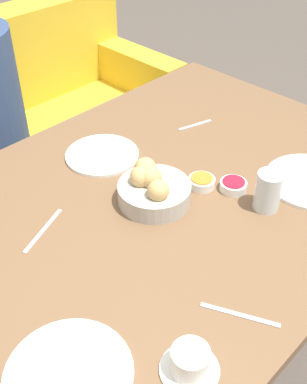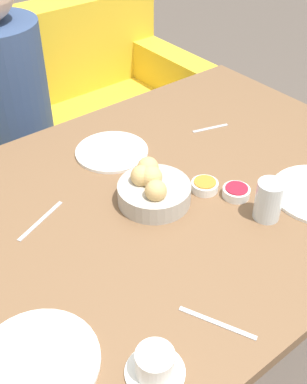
{
  "view_description": "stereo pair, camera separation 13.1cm",
  "coord_description": "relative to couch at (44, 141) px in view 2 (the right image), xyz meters",
  "views": [
    {
      "loc": [
        -0.73,
        -0.71,
        1.59
      ],
      "look_at": [
        0.01,
        0.0,
        0.77
      ],
      "focal_mm": 45.0,
      "sensor_mm": 36.0,
      "label": 1
    },
    {
      "loc": [
        -0.63,
        -0.8,
        1.59
      ],
      "look_at": [
        0.01,
        0.0,
        0.77
      ],
      "focal_mm": 45.0,
      "sensor_mm": 36.0,
      "label": 2
    }
  ],
  "objects": [
    {
      "name": "ground_plane",
      "position": [
        -0.19,
        -1.09,
        -0.32
      ],
      "size": [
        10.0,
        10.0,
        0.0
      ],
      "primitive_type": "plane",
      "color": "#564C44"
    },
    {
      "name": "dining_table",
      "position": [
        -0.19,
        -1.09,
        0.34
      ],
      "size": [
        1.59,
        1.06,
        0.74
      ],
      "color": "brown",
      "rests_on": "ground_plane"
    },
    {
      "name": "couch",
      "position": [
        0.0,
        0.0,
        0.0
      ],
      "size": [
        1.54,
        0.7,
        0.88
      ],
      "color": "gold",
      "rests_on": "ground_plane"
    },
    {
      "name": "seated_person",
      "position": [
        -0.2,
        -0.15,
        0.19
      ],
      "size": [
        0.35,
        0.46,
        1.2
      ],
      "color": "#23232D",
      "rests_on": "ground_plane"
    },
    {
      "name": "bread_basket",
      "position": [
        -0.18,
        -1.09,
        0.46
      ],
      "size": [
        0.2,
        0.2,
        0.1
      ],
      "color": "#B2ADA3",
      "rests_on": "dining_table"
    },
    {
      "name": "plate_near_left",
      "position": [
        -0.67,
        -1.34,
        0.43
      ],
      "size": [
        0.25,
        0.25,
        0.01
      ],
      "color": "white",
      "rests_on": "dining_table"
    },
    {
      "name": "plate_far_center",
      "position": [
        -0.14,
        -0.82,
        0.43
      ],
      "size": [
        0.23,
        0.23,
        0.01
      ],
      "color": "white",
      "rests_on": "dining_table"
    },
    {
      "name": "water_tumbler",
      "position": [
        0.01,
        -1.33,
        0.48
      ],
      "size": [
        0.07,
        0.07,
        0.11
      ],
      "color": "silver",
      "rests_on": "dining_table"
    },
    {
      "name": "coffee_cup",
      "position": [
        -0.5,
        -1.5,
        0.45
      ],
      "size": [
        0.12,
        0.12,
        0.06
      ],
      "color": "white",
      "rests_on": "dining_table"
    },
    {
      "name": "jam_bowl_berry",
      "position": [
        0.01,
        -1.22,
        0.44
      ],
      "size": [
        0.08,
        0.08,
        0.03
      ],
      "color": "white",
      "rests_on": "dining_table"
    },
    {
      "name": "jam_bowl_honey",
      "position": [
        -0.04,
        -1.14,
        0.44
      ],
      "size": [
        0.08,
        0.08,
        0.03
      ],
      "color": "white",
      "rests_on": "dining_table"
    },
    {
      "name": "fork_silver",
      "position": [
        -0.33,
        -1.49,
        0.42
      ],
      "size": [
        0.08,
        0.16,
        0.0
      ],
      "color": "#B7B7BC",
      "rests_on": "dining_table"
    },
    {
      "name": "knife_silver",
      "position": [
        -0.47,
        -0.97,
        0.42
      ],
      "size": [
        0.16,
        0.08,
        0.0
      ],
      "color": "#B7B7BC",
      "rests_on": "dining_table"
    },
    {
      "name": "spoon_coffee",
      "position": [
        0.21,
        -0.91,
        0.42
      ],
      "size": [
        0.13,
        0.05,
        0.0
      ],
      "color": "#B7B7BC",
      "rests_on": "dining_table"
    }
  ]
}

